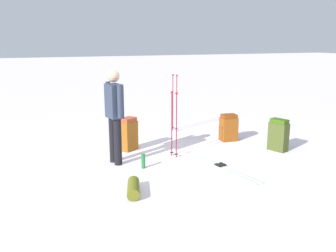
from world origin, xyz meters
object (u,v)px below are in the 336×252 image
at_px(backpack_bright, 229,128).
at_px(thermos_bottle, 143,161).
at_px(ski_poles_planted_near, 175,100).
at_px(ski_poles_planted_far, 174,121).
at_px(backpack_large_dark, 278,135).
at_px(sleeping_mat_rolled, 133,188).
at_px(ski_pair_near, 220,166).
at_px(backpack_small_spare, 128,134).
at_px(skier_standing, 114,112).

height_order(backpack_bright, thermos_bottle, backpack_bright).
xyz_separation_m(ski_poles_planted_near, ski_poles_planted_far, (-1.93, 0.79, -0.06)).
relative_size(backpack_large_dark, sleeping_mat_rolled, 1.19).
bearing_deg(ski_poles_planted_near, ski_pair_near, 175.07).
xyz_separation_m(backpack_large_dark, backpack_bright, (1.03, 0.55, -0.03)).
xyz_separation_m(backpack_large_dark, backpack_small_spare, (1.12, 2.82, 0.01)).
relative_size(ski_pair_near, ski_poles_planted_near, 1.42).
bearing_deg(ski_poles_planted_far, thermos_bottle, 120.09).
height_order(skier_standing, ski_poles_planted_near, skier_standing).
bearing_deg(sleeping_mat_rolled, backpack_bright, -53.15).
relative_size(backpack_large_dark, ski_poles_planted_far, 0.52).
bearing_deg(sleeping_mat_rolled, backpack_small_spare, -13.34).
relative_size(skier_standing, ski_poles_planted_far, 1.34).
relative_size(skier_standing, ski_pair_near, 0.86).
bearing_deg(backpack_small_spare, sleeping_mat_rolled, 166.66).
relative_size(backpack_bright, ski_poles_planted_near, 0.43).
height_order(ski_poles_planted_near, ski_poles_planted_far, ski_poles_planted_near).
height_order(ski_pair_near, sleeping_mat_rolled, sleeping_mat_rolled).
distance_m(ski_pair_near, backpack_large_dark, 1.66).
xyz_separation_m(backpack_large_dark, ski_poles_planted_far, (0.40, 2.11, 0.38)).
relative_size(skier_standing, ski_poles_planted_near, 1.23).
distance_m(backpack_large_dark, ski_poles_planted_far, 2.18).
distance_m(ski_pair_near, thermos_bottle, 1.37).
bearing_deg(thermos_bottle, backpack_large_dark, -89.18).
bearing_deg(backpack_small_spare, backpack_large_dark, -111.74).
distance_m(sleeping_mat_rolled, thermos_bottle, 1.12).
bearing_deg(backpack_large_dark, skier_standing, 82.86).
bearing_deg(ski_pair_near, ski_poles_planted_far, 32.88).
distance_m(backpack_small_spare, thermos_bottle, 1.18).
bearing_deg(thermos_bottle, ski_pair_near, -107.59).
xyz_separation_m(sleeping_mat_rolled, thermos_bottle, (1.01, -0.47, 0.04)).
relative_size(ski_poles_planted_far, sleeping_mat_rolled, 2.30).
bearing_deg(ski_poles_planted_near, backpack_large_dark, -150.44).
bearing_deg(backpack_small_spare, ski_poles_planted_far, -135.85).
distance_m(skier_standing, thermos_bottle, 1.01).
bearing_deg(thermos_bottle, backpack_bright, -65.16).
height_order(skier_standing, ski_pair_near, skier_standing).
distance_m(ski_poles_planted_far, sleeping_mat_rolled, 1.99).
bearing_deg(ski_poles_planted_near, skier_standing, 134.88).
bearing_deg(skier_standing, ski_pair_near, -117.02).
relative_size(ski_poles_planted_far, thermos_bottle, 4.86).
distance_m(backpack_large_dark, backpack_bright, 1.17).
relative_size(backpack_small_spare, sleeping_mat_rolled, 1.22).
relative_size(backpack_bright, sleeping_mat_rolled, 1.08).
relative_size(backpack_bright, backpack_small_spare, 0.89).
bearing_deg(ski_poles_planted_near, backpack_small_spare, 128.84).
distance_m(backpack_bright, thermos_bottle, 2.55).
xyz_separation_m(ski_poles_planted_far, thermos_bottle, (-0.44, 0.76, -0.57)).
bearing_deg(ski_poles_planted_far, backpack_small_spare, 44.15).
relative_size(ski_pair_near, backpack_small_spare, 2.93).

